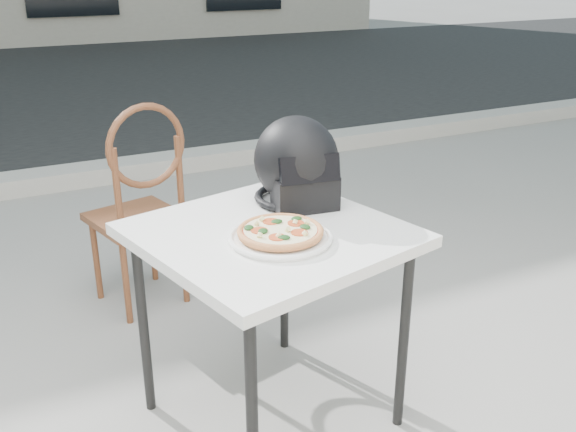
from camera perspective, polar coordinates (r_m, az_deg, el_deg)
name	(u,v)px	position (r m, az deg, el deg)	size (l,w,h in m)	color
curb	(23,183)	(4.67, -22.53, 2.71)	(30.00, 0.25, 0.12)	#9D9B93
cafe_table_main	(270,248)	(1.98, -1.59, -2.85)	(0.88, 0.88, 0.70)	white
plate	(280,237)	(1.87, -0.69, -1.92)	(0.31, 0.31, 0.02)	white
pizza	(280,231)	(1.87, -0.69, -1.35)	(0.28, 0.28, 0.03)	#CD834B
helmet	(297,165)	(2.14, 0.82, 4.54)	(0.32, 0.33, 0.29)	black
cafe_chair_main	(141,197)	(2.79, -12.93, 1.66)	(0.44, 0.44, 0.94)	brown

